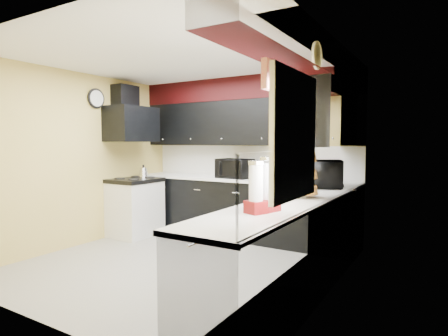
% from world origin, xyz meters
% --- Properties ---
extents(ground, '(3.60, 3.60, 0.00)m').
position_xyz_m(ground, '(0.00, 0.00, 0.00)').
color(ground, gray).
rests_on(ground, ground).
extents(wall_back, '(3.60, 0.06, 2.50)m').
position_xyz_m(wall_back, '(0.00, 1.80, 1.25)').
color(wall_back, '#E0C666').
rests_on(wall_back, ground).
extents(wall_right, '(0.06, 3.60, 2.50)m').
position_xyz_m(wall_right, '(1.80, 0.00, 1.25)').
color(wall_right, '#E0C666').
rests_on(wall_right, ground).
extents(wall_left, '(0.06, 3.60, 2.50)m').
position_xyz_m(wall_left, '(-1.80, 0.00, 1.25)').
color(wall_left, '#E0C666').
rests_on(wall_left, ground).
extents(ceiling, '(3.60, 3.60, 0.06)m').
position_xyz_m(ceiling, '(0.00, 0.00, 2.50)').
color(ceiling, white).
rests_on(ceiling, wall_back).
extents(cab_back, '(3.60, 0.60, 0.90)m').
position_xyz_m(cab_back, '(0.00, 1.50, 0.45)').
color(cab_back, black).
rests_on(cab_back, ground).
extents(cab_right, '(0.60, 3.00, 0.90)m').
position_xyz_m(cab_right, '(1.50, -0.30, 0.45)').
color(cab_right, black).
rests_on(cab_right, ground).
extents(counter_back, '(3.62, 0.64, 0.04)m').
position_xyz_m(counter_back, '(0.00, 1.50, 0.92)').
color(counter_back, white).
rests_on(counter_back, cab_back).
extents(counter_right, '(0.64, 3.02, 0.04)m').
position_xyz_m(counter_right, '(1.50, -0.30, 0.92)').
color(counter_right, white).
rests_on(counter_right, cab_right).
extents(splash_back, '(3.60, 0.02, 0.50)m').
position_xyz_m(splash_back, '(0.00, 1.79, 1.19)').
color(splash_back, white).
rests_on(splash_back, counter_back).
extents(splash_right, '(0.02, 3.60, 0.50)m').
position_xyz_m(splash_right, '(1.79, 0.00, 1.19)').
color(splash_right, white).
rests_on(splash_right, counter_right).
extents(upper_back, '(2.60, 0.35, 0.70)m').
position_xyz_m(upper_back, '(-0.50, 1.62, 1.80)').
color(upper_back, black).
rests_on(upper_back, wall_back).
extents(upper_right, '(0.35, 1.80, 0.70)m').
position_xyz_m(upper_right, '(1.62, 0.90, 1.80)').
color(upper_right, black).
rests_on(upper_right, wall_right).
extents(soffit_back, '(3.60, 0.36, 0.35)m').
position_xyz_m(soffit_back, '(0.00, 1.62, 2.33)').
color(soffit_back, black).
rests_on(soffit_back, wall_back).
extents(soffit_right, '(0.36, 3.24, 0.35)m').
position_xyz_m(soffit_right, '(1.62, -0.18, 2.33)').
color(soffit_right, black).
rests_on(soffit_right, wall_right).
extents(stove, '(0.60, 0.75, 0.86)m').
position_xyz_m(stove, '(-1.50, 0.75, 0.43)').
color(stove, white).
rests_on(stove, ground).
extents(cooktop, '(0.62, 0.77, 0.06)m').
position_xyz_m(cooktop, '(-1.50, 0.75, 0.89)').
color(cooktop, black).
rests_on(cooktop, stove).
extents(hood, '(0.50, 0.78, 0.55)m').
position_xyz_m(hood, '(-1.55, 0.75, 1.78)').
color(hood, black).
rests_on(hood, wall_left).
extents(hood_duct, '(0.24, 0.40, 0.40)m').
position_xyz_m(hood_duct, '(-1.68, 0.75, 2.20)').
color(hood_duct, black).
rests_on(hood_duct, wall_left).
extents(window, '(0.03, 0.86, 0.96)m').
position_xyz_m(window, '(1.79, -0.90, 1.55)').
color(window, white).
rests_on(window, wall_right).
extents(valance, '(0.04, 0.88, 0.20)m').
position_xyz_m(valance, '(1.73, -0.90, 1.95)').
color(valance, red).
rests_on(valance, wall_right).
extents(pan_top, '(0.03, 0.22, 0.40)m').
position_xyz_m(pan_top, '(0.82, 1.55, 2.00)').
color(pan_top, black).
rests_on(pan_top, upper_back).
extents(pan_mid, '(0.03, 0.28, 0.46)m').
position_xyz_m(pan_mid, '(0.82, 1.42, 1.75)').
color(pan_mid, black).
rests_on(pan_mid, upper_back).
extents(pan_low, '(0.03, 0.24, 0.42)m').
position_xyz_m(pan_low, '(0.82, 1.68, 1.72)').
color(pan_low, black).
rests_on(pan_low, upper_back).
extents(cut_board, '(0.03, 0.26, 0.35)m').
position_xyz_m(cut_board, '(0.83, 1.30, 1.80)').
color(cut_board, white).
rests_on(cut_board, upper_back).
extents(baskets, '(0.27, 0.27, 0.50)m').
position_xyz_m(baskets, '(1.52, 0.05, 1.18)').
color(baskets, brown).
rests_on(baskets, upper_right).
extents(clock, '(0.03, 0.30, 0.30)m').
position_xyz_m(clock, '(-1.77, 0.25, 2.15)').
color(clock, black).
rests_on(clock, wall_left).
extents(deco_plate, '(0.03, 0.24, 0.24)m').
position_xyz_m(deco_plate, '(1.77, -0.35, 2.25)').
color(deco_plate, white).
rests_on(deco_plate, wall_right).
extents(toaster_oven, '(0.56, 0.48, 0.30)m').
position_xyz_m(toaster_oven, '(-0.07, 1.45, 1.09)').
color(toaster_oven, black).
rests_on(toaster_oven, counter_back).
extents(microwave, '(0.58, 0.70, 0.33)m').
position_xyz_m(microwave, '(1.47, 1.03, 1.11)').
color(microwave, black).
rests_on(microwave, counter_right).
extents(utensil_crock, '(0.18, 0.18, 0.16)m').
position_xyz_m(utensil_crock, '(1.06, 1.49, 1.02)').
color(utensil_crock, white).
rests_on(utensil_crock, counter_back).
extents(knife_block, '(0.15, 0.18, 0.24)m').
position_xyz_m(knife_block, '(1.00, 1.51, 1.06)').
color(knife_block, black).
rests_on(knife_block, counter_back).
extents(kettle, '(0.20, 0.20, 0.16)m').
position_xyz_m(kettle, '(-1.56, 1.02, 1.00)').
color(kettle, silver).
rests_on(kettle, cooktop).
extents(dispenser_a, '(0.19, 0.19, 0.42)m').
position_xyz_m(dispenser_a, '(1.53, -0.83, 1.15)').
color(dispenser_a, maroon).
rests_on(dispenser_a, counter_right).
extents(dispenser_b, '(0.19, 0.19, 0.39)m').
position_xyz_m(dispenser_b, '(1.50, -0.97, 1.13)').
color(dispenser_b, maroon).
rests_on(dispenser_b, counter_right).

